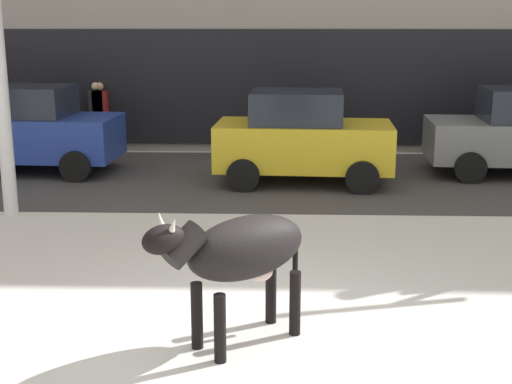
% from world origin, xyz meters
% --- Properties ---
extents(ground_plane, '(120.00, 120.00, 0.00)m').
position_xyz_m(ground_plane, '(0.00, 0.00, 0.00)').
color(ground_plane, silver).
extents(road_strip, '(60.00, 5.60, 0.01)m').
position_xyz_m(road_strip, '(0.00, 7.68, 0.00)').
color(road_strip, '#423F3F').
rests_on(road_strip, ground).
extents(cow_black, '(1.70, 1.56, 1.54)m').
position_xyz_m(cow_black, '(-0.10, -0.04, 0.99)').
color(cow_black, black).
rests_on(cow_black, ground).
extents(car_blue_hatchback, '(3.59, 2.08, 1.86)m').
position_xyz_m(car_blue_hatchback, '(-5.02, 8.13, 0.93)').
color(car_blue_hatchback, '#233D9E').
rests_on(car_blue_hatchback, ground).
extents(car_yellow_hatchback, '(3.59, 2.08, 1.86)m').
position_xyz_m(car_yellow_hatchback, '(0.72, 7.29, 0.93)').
color(car_yellow_hatchback, gold).
rests_on(car_yellow_hatchback, ground).
extents(pedestrian_near_billboard, '(0.36, 0.24, 1.73)m').
position_xyz_m(pedestrian_near_billboard, '(-4.16, 10.52, 0.88)').
color(pedestrian_near_billboard, '#282833').
rests_on(pedestrian_near_billboard, ground).
extents(pedestrian_by_cars, '(0.36, 0.24, 1.73)m').
position_xyz_m(pedestrian_by_cars, '(-4.26, 10.52, 0.88)').
color(pedestrian_by_cars, '#282833').
rests_on(pedestrian_by_cars, ground).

